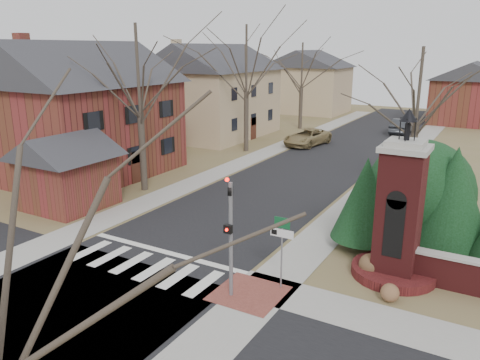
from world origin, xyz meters
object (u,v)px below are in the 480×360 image
Objects in this scene: sign_post at (282,238)px; brick_gate_monument at (398,224)px; traffic_signal_pole at (230,228)px; distant_car at (402,126)px; pickup_truck at (307,137)px.

sign_post is 4.55m from brick_gate_monument.
traffic_signal_pole is 0.69× the size of brick_gate_monument.
traffic_signal_pole is 6.47m from brick_gate_monument.
sign_post is at bearing 47.57° from traffic_signal_pole.
distant_car is (-1.54, 36.61, -1.82)m from traffic_signal_pole.
sign_post is at bearing 94.64° from distant_car.
traffic_signal_pole is at bearing -64.39° from pickup_truck.
pickup_truck is 1.14× the size of distant_car.
distant_car is at bearing 100.97° from brick_gate_monument.
brick_gate_monument reaches higher than distant_car.
distant_car is (-2.84, 35.20, -1.18)m from sign_post.
traffic_signal_pole is at bearing -132.43° from sign_post.
sign_post is 26.51m from pickup_truck.
sign_post is 0.52× the size of pickup_truck.
pickup_truck is (-12.40, 21.90, -1.43)m from brick_gate_monument.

